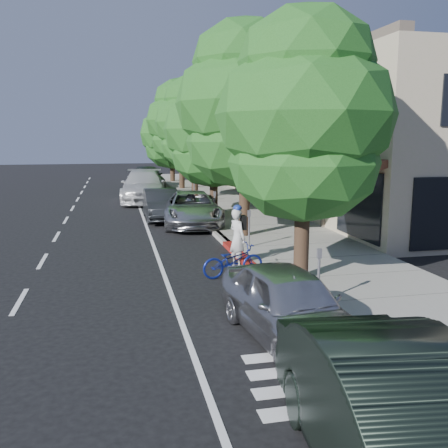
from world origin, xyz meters
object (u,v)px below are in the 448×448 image
object	(u,v)px
street_tree_0	(305,118)
street_tree_3	(194,124)
near_car_a	(289,304)
silver_suv	(192,209)
cyclist	(237,238)
dark_suv_far	(148,177)
white_pickup	(144,186)
pedestrian	(249,189)
street_tree_2	(214,131)
dark_sedan	(161,204)
street_tree_4	(181,122)
street_tree_5	(172,134)
bicycle	(233,261)
near_car_b	(408,430)

from	to	relation	value
street_tree_0	street_tree_3	size ratio (longest dim) A/B	0.94
near_car_a	silver_suv	bearing A→B (deg)	83.24
cyclist	dark_suv_far	xyz separation A→B (m)	(-1.09, 23.92, -0.02)
white_pickup	pedestrian	size ratio (longest dim) A/B	3.74
street_tree_2	cyclist	world-z (taller)	street_tree_2
dark_sedan	street_tree_3	bearing A→B (deg)	67.77
street_tree_2	street_tree_4	distance (m)	12.02
street_tree_5	dark_suv_far	size ratio (longest dim) A/B	1.37
street_tree_5	bicycle	xyz separation A→B (m)	(-1.63, -29.04, -3.57)
street_tree_2	near_car_b	world-z (taller)	street_tree_2
dark_suv_far	dark_sedan	bearing A→B (deg)	-96.62
street_tree_0	silver_suv	xyz separation A→B (m)	(-1.51, 9.40, -3.60)
dark_sedan	pedestrian	xyz separation A→B (m)	(5.10, 3.03, 0.28)
street_tree_0	cyclist	world-z (taller)	street_tree_0
street_tree_0	street_tree_4	bearing A→B (deg)	90.00
street_tree_2	pedestrian	world-z (taller)	street_tree_2
cyclist	white_pickup	world-z (taller)	white_pickup
street_tree_0	near_car_a	xyz separation A→B (m)	(-1.59, -3.50, -3.63)
street_tree_0	cyclist	xyz separation A→B (m)	(-1.25, 2.03, -3.45)
street_tree_3	pedestrian	bearing A→B (deg)	-56.74
cyclist	dark_sedan	distance (m)	9.35
street_tree_3	silver_suv	xyz separation A→B (m)	(-1.51, -8.60, -3.86)
bicycle	near_car_b	xyz separation A→B (m)	(-0.19, -8.85, 0.36)
bicycle	cyclist	bearing A→B (deg)	-28.62
street_tree_0	near_car_b	size ratio (longest dim) A/B	1.42
dark_sedan	near_car_b	world-z (taller)	near_car_b
dark_sedan	dark_suv_far	bearing A→B (deg)	88.13
street_tree_0	white_pickup	distance (m)	18.70
street_tree_0	dark_suv_far	world-z (taller)	street_tree_0
bicycle	dark_sedan	bearing A→B (deg)	-2.97
bicycle	pedestrian	bearing A→B (deg)	-25.66
street_tree_5	dark_sedan	bearing A→B (deg)	-98.12
street_tree_4	near_car_a	distance (m)	27.86
street_tree_4	near_car_b	size ratio (longest dim) A/B	1.60
dark_suv_far	near_car_b	size ratio (longest dim) A/B	1.02
near_car_a	street_tree_2	bearing A→B (deg)	77.75
near_car_b	white_pickup	bearing A→B (deg)	97.87
street_tree_0	dark_sedan	world-z (taller)	street_tree_0
near_car_a	dark_sedan	bearing A→B (deg)	87.80
street_tree_4	near_car_b	distance (m)	32.20
dark_suv_far	street_tree_3	bearing A→B (deg)	-78.91
bicycle	white_pickup	size ratio (longest dim) A/B	0.28
street_tree_4	white_pickup	world-z (taller)	street_tree_4
dark_sedan	near_car_b	xyz separation A→B (m)	(0.85, -19.16, 0.11)
near_car_b	dark_suv_far	bearing A→B (deg)	95.93
silver_suv	dark_suv_far	bearing A→B (deg)	97.50
street_tree_3	white_pickup	bearing A→B (deg)	177.70
street_tree_5	dark_suv_far	distance (m)	5.65
cyclist	near_car_b	size ratio (longest dim) A/B	0.35
street_tree_3	dark_sedan	size ratio (longest dim) A/B	1.73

